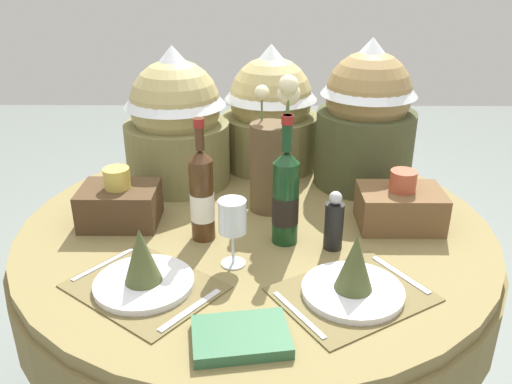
# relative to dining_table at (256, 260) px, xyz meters

# --- Properties ---
(dining_table) EXTENTS (1.41, 1.41, 0.74)m
(dining_table) POSITION_rel_dining_table_xyz_m (0.00, 0.00, 0.00)
(dining_table) COLOR olive
(dining_table) RESTS_ON ground
(place_setting_left) EXTENTS (0.43, 0.41, 0.16)m
(place_setting_left) POSITION_rel_dining_table_xyz_m (-0.27, -0.35, 0.18)
(place_setting_left) COLOR brown
(place_setting_left) RESTS_ON dining_table
(place_setting_right) EXTENTS (0.43, 0.40, 0.16)m
(place_setting_right) POSITION_rel_dining_table_xyz_m (0.23, -0.38, 0.18)
(place_setting_right) COLOR brown
(place_setting_right) RESTS_ON dining_table
(flower_vase) EXTENTS (0.15, 0.13, 0.43)m
(flower_vase) POSITION_rel_dining_table_xyz_m (0.05, 0.09, 0.31)
(flower_vase) COLOR brown
(flower_vase) RESTS_ON dining_table
(wine_bottle_left) EXTENTS (0.07, 0.07, 0.35)m
(wine_bottle_left) POSITION_rel_dining_table_xyz_m (-0.15, -0.10, 0.27)
(wine_bottle_left) COLOR #422814
(wine_bottle_left) RESTS_ON dining_table
(wine_bottle_centre) EXTENTS (0.07, 0.07, 0.36)m
(wine_bottle_centre) POSITION_rel_dining_table_xyz_m (0.08, -0.12, 0.27)
(wine_bottle_centre) COLOR #143819
(wine_bottle_centre) RESTS_ON dining_table
(wine_glass_left) EXTENTS (0.07, 0.07, 0.18)m
(wine_glass_left) POSITION_rel_dining_table_xyz_m (-0.06, -0.24, 0.27)
(wine_glass_left) COLOR silver
(wine_glass_left) RESTS_ON dining_table
(pepper_mill) EXTENTS (0.05, 0.05, 0.17)m
(pepper_mill) POSITION_rel_dining_table_xyz_m (0.21, -0.15, 0.21)
(pepper_mill) COLOR black
(pepper_mill) RESTS_ON dining_table
(book_on_table) EXTENTS (0.22, 0.17, 0.03)m
(book_on_table) POSITION_rel_dining_table_xyz_m (-0.03, -0.54, 0.15)
(book_on_table) COLOR #336642
(book_on_table) RESTS_ON dining_table
(gift_tub_back_left) EXTENTS (0.35, 0.35, 0.47)m
(gift_tub_back_left) POSITION_rel_dining_table_xyz_m (-0.27, 0.31, 0.38)
(gift_tub_back_left) COLOR olive
(gift_tub_back_left) RESTS_ON dining_table
(gift_tub_back_centre) EXTENTS (0.35, 0.35, 0.45)m
(gift_tub_back_centre) POSITION_rel_dining_table_xyz_m (0.05, 0.47, 0.37)
(gift_tub_back_centre) COLOR olive
(gift_tub_back_centre) RESTS_ON dining_table
(gift_tub_back_right) EXTENTS (0.33, 0.33, 0.49)m
(gift_tub_back_right) POSITION_rel_dining_table_xyz_m (0.36, 0.30, 0.40)
(gift_tub_back_right) COLOR #474C2D
(gift_tub_back_right) RESTS_ON dining_table
(woven_basket_side_left) EXTENTS (0.22, 0.17, 0.17)m
(woven_basket_side_left) POSITION_rel_dining_table_xyz_m (-0.40, -0.01, 0.20)
(woven_basket_side_left) COLOR #47331E
(woven_basket_side_left) RESTS_ON dining_table
(woven_basket_side_right) EXTENTS (0.24, 0.17, 0.17)m
(woven_basket_side_right) POSITION_rel_dining_table_xyz_m (0.42, -0.02, 0.20)
(woven_basket_side_right) COLOR brown
(woven_basket_side_right) RESTS_ON dining_table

